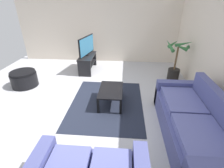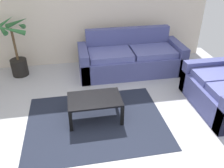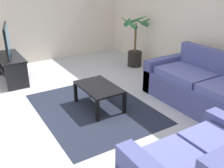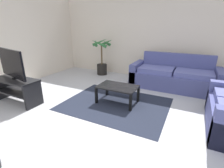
% 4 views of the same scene
% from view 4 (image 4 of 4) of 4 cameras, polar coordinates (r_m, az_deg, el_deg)
% --- Properties ---
extents(ground_plane, '(6.60, 6.60, 0.00)m').
position_cam_4_polar(ground_plane, '(3.14, -5.03, -11.51)').
color(ground_plane, '#B2B2B7').
extents(wall_back, '(6.00, 0.06, 2.70)m').
position_cam_4_polar(wall_back, '(5.47, 11.86, 16.41)').
color(wall_back, beige).
rests_on(wall_back, ground).
extents(couch_main, '(2.24, 0.90, 0.90)m').
position_cam_4_polar(couch_main, '(4.76, 20.73, 2.26)').
color(couch_main, '#4C518C').
rests_on(couch_main, ground).
extents(tv_stand, '(1.10, 0.45, 0.54)m').
position_cam_4_polar(tv_stand, '(4.15, -30.37, -0.98)').
color(tv_stand, black).
rests_on(tv_stand, ground).
extents(tv, '(1.04, 0.26, 0.63)m').
position_cam_4_polar(tv, '(4.02, -31.60, 6.04)').
color(tv, black).
rests_on(tv, tv_stand).
extents(coffee_table, '(0.84, 0.54, 0.39)m').
position_cam_4_polar(coffee_table, '(3.57, 1.97, -1.52)').
color(coffee_table, black).
rests_on(coffee_table, ground).
extents(area_rug, '(2.20, 1.70, 0.01)m').
position_cam_4_polar(area_rug, '(3.62, 1.24, -6.89)').
color(area_rug, '#1E2333').
rests_on(area_rug, ground).
extents(potted_palm, '(0.75, 0.77, 1.23)m').
position_cam_4_polar(potted_palm, '(5.69, -3.54, 8.37)').
color(potted_palm, black).
rests_on(potted_palm, ground).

